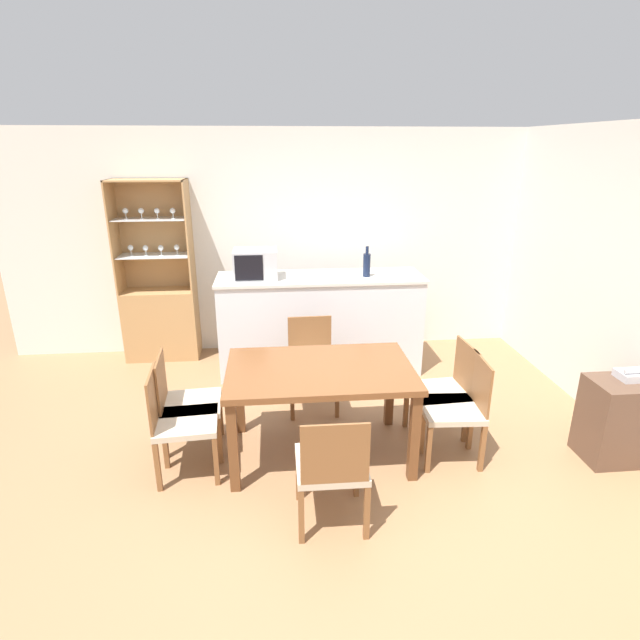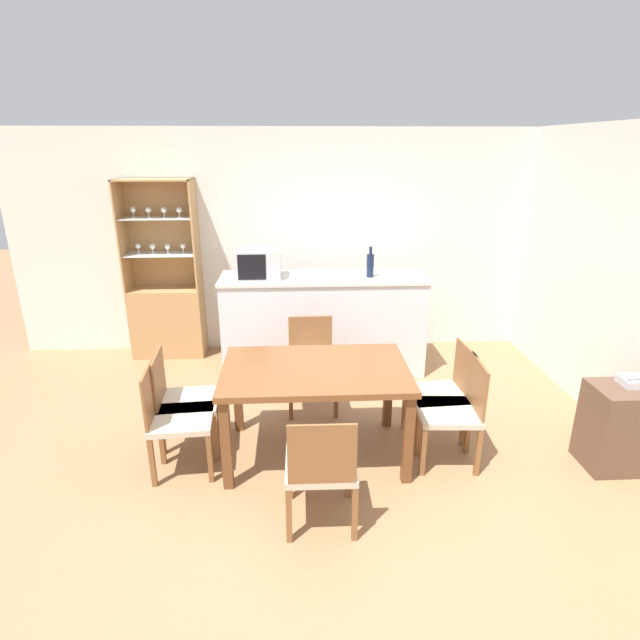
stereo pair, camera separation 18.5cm
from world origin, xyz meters
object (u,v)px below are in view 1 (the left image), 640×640
(dining_chair_side_left_far, at_px, (186,403))
(dining_chair_side_right_near, at_px, (456,408))
(dining_chair_head_near, at_px, (332,466))
(side_cabinet, at_px, (619,420))
(microwave, at_px, (255,264))
(dining_chair_head_far, at_px, (312,364))
(display_cabinet, at_px, (161,309))
(telephone, at_px, (633,375))
(dining_chair_side_right_far, at_px, (444,391))
(wine_bottle, at_px, (367,264))
(dining_chair_side_left_near, at_px, (180,421))
(dining_table, at_px, (320,379))

(dining_chair_side_left_far, height_order, dining_chair_side_right_near, same)
(dining_chair_head_near, xyz_separation_m, side_cabinet, (2.31, 0.51, -0.10))
(microwave, bearing_deg, dining_chair_head_far, -57.67)
(display_cabinet, bearing_deg, telephone, -30.72)
(microwave, bearing_deg, telephone, -32.44)
(dining_chair_side_right_far, bearing_deg, side_cabinet, -111.59)
(microwave, relative_size, wine_bottle, 1.39)
(telephone, bearing_deg, dining_chair_side_right_far, 164.16)
(display_cabinet, distance_m, dining_chair_side_right_far, 3.35)
(dining_chair_side_left_near, distance_m, dining_chair_side_left_far, 0.27)
(dining_chair_side_left_near, bearing_deg, telephone, 84.15)
(dining_chair_side_left_near, bearing_deg, dining_chair_side_right_near, 85.81)
(microwave, bearing_deg, wine_bottle, -1.93)
(dining_chair_side_right_near, relative_size, wine_bottle, 2.64)
(display_cabinet, relative_size, dining_chair_side_right_near, 2.40)
(dining_chair_side_left_far, distance_m, dining_chair_side_right_far, 2.10)
(dining_chair_head_far, relative_size, wine_bottle, 2.64)
(dining_chair_side_right_near, relative_size, dining_chair_head_near, 1.00)
(dining_chair_side_left_far, relative_size, wine_bottle, 2.64)
(dining_chair_side_left_far, distance_m, telephone, 3.46)
(side_cabinet, bearing_deg, dining_chair_side_right_near, 173.69)
(dining_table, height_order, dining_chair_side_right_near, dining_chair_side_right_near)
(dining_chair_head_near, relative_size, dining_chair_head_far, 1.00)
(side_cabinet, bearing_deg, dining_chair_side_left_near, 177.63)
(dining_chair_side_left_far, xyz_separation_m, telephone, (3.43, -0.37, 0.27))
(dining_chair_side_left_near, xyz_separation_m, dining_chair_side_right_near, (2.10, 0.00, 0.00))
(dining_chair_side_left_near, relative_size, dining_chair_head_near, 1.00)
(dining_table, bearing_deg, dining_chair_head_far, 90.09)
(display_cabinet, relative_size, microwave, 4.58)
(dining_chair_side_right_near, height_order, telephone, dining_chair_side_right_near)
(dining_chair_side_right_far, relative_size, telephone, 3.85)
(dining_chair_side_left_far, distance_m, wine_bottle, 2.33)
(display_cabinet, relative_size, dining_chair_head_far, 2.40)
(dining_chair_side_right_near, xyz_separation_m, wine_bottle, (-0.41, 1.70, 0.75))
(display_cabinet, bearing_deg, side_cabinet, -31.56)
(wine_bottle, bearing_deg, dining_chair_side_right_far, -73.83)
(display_cabinet, height_order, dining_chair_side_left_far, display_cabinet)
(display_cabinet, xyz_separation_m, dining_chair_side_left_far, (0.58, -2.01, -0.14))
(dining_chair_side_right_near, relative_size, dining_chair_side_right_far, 1.00)
(dining_chair_side_left_near, xyz_separation_m, wine_bottle, (1.69, 1.70, 0.75))
(microwave, bearing_deg, display_cabinet, 153.99)
(side_cabinet, bearing_deg, microwave, 146.41)
(dining_chair_head_near, height_order, wine_bottle, wine_bottle)
(dining_chair_side_left_far, height_order, telephone, dining_chair_side_left_far)
(dining_table, relative_size, dining_chair_side_right_near, 1.69)
(telephone, bearing_deg, dining_chair_head_near, -166.87)
(dining_chair_side_left_far, relative_size, dining_chair_side_right_near, 1.00)
(dining_chair_head_near, relative_size, side_cabinet, 1.26)
(display_cabinet, distance_m, dining_chair_side_left_far, 2.10)
(dining_chair_side_left_near, relative_size, dining_chair_side_right_far, 1.00)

